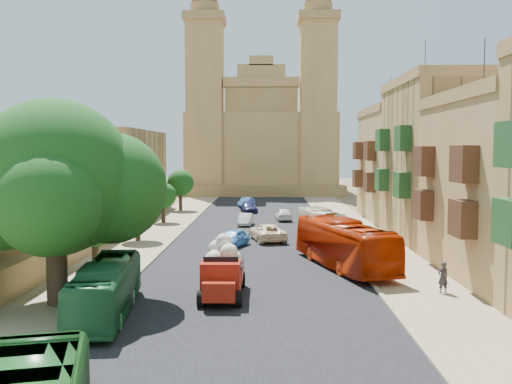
{
  "coord_description": "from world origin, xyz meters",
  "views": [
    {
      "loc": [
        0.94,
        -23.78,
        7.69
      ],
      "look_at": [
        0.0,
        26.0,
        4.0
      ],
      "focal_mm": 40.0,
      "sensor_mm": 36.0,
      "label": 1
    }
  ],
  "objects_px": {
    "olive_pickup": "(328,234)",
    "car_white_a": "(245,220)",
    "street_tree_d": "(180,183)",
    "pedestrian_c": "(353,238)",
    "car_blue_b": "(246,202)",
    "bus_red_east": "(344,244)",
    "pedestrian_a": "(443,277)",
    "ficus_tree": "(57,183)",
    "street_tree_c": "(163,196)",
    "red_truck": "(223,270)",
    "bus_cream_east": "(321,223)",
    "car_white_b": "(283,214)",
    "church": "(262,140)",
    "street_tree_a": "(95,226)",
    "car_dkblue": "(249,207)",
    "bus_green_north": "(106,289)",
    "car_blue_a": "(233,238)",
    "street_tree_b": "(137,199)",
    "car_cream": "(267,232)"
  },
  "relations": [
    {
      "from": "car_blue_b",
      "to": "pedestrian_c",
      "type": "bearing_deg",
      "value": -58.01
    },
    {
      "from": "street_tree_d",
      "to": "pedestrian_c",
      "type": "distance_m",
      "value": 33.38
    },
    {
      "from": "olive_pickup",
      "to": "pedestrian_a",
      "type": "relative_size",
      "value": 3.07
    },
    {
      "from": "church",
      "to": "street_tree_a",
      "type": "distance_m",
      "value": 67.69
    },
    {
      "from": "red_truck",
      "to": "bus_cream_east",
      "type": "distance_m",
      "value": 22.4
    },
    {
      "from": "street_tree_b",
      "to": "car_cream",
      "type": "height_order",
      "value": "street_tree_b"
    },
    {
      "from": "car_blue_a",
      "to": "pedestrian_c",
      "type": "xyz_separation_m",
      "value": [
        9.3,
        -1.13,
        0.24
      ]
    },
    {
      "from": "car_white_b",
      "to": "street_tree_a",
      "type": "bearing_deg",
      "value": 58.79
    },
    {
      "from": "car_dkblue",
      "to": "car_white_b",
      "type": "height_order",
      "value": "car_white_b"
    },
    {
      "from": "church",
      "to": "bus_green_north",
      "type": "bearing_deg",
      "value": -94.85
    },
    {
      "from": "street_tree_c",
      "to": "car_dkblue",
      "type": "xyz_separation_m",
      "value": [
        8.73,
        9.99,
        -2.21
      ]
    },
    {
      "from": "bus_red_east",
      "to": "pedestrian_c",
      "type": "bearing_deg",
      "value": -119.64
    },
    {
      "from": "bus_red_east",
      "to": "pedestrian_a",
      "type": "height_order",
      "value": "bus_red_east"
    },
    {
      "from": "street_tree_a",
      "to": "bus_green_north",
      "type": "distance_m",
      "value": 10.68
    },
    {
      "from": "red_truck",
      "to": "bus_red_east",
      "type": "xyz_separation_m",
      "value": [
        7.32,
        7.34,
        0.14
      ]
    },
    {
      "from": "church",
      "to": "pedestrian_c",
      "type": "relative_size",
      "value": 19.26
    },
    {
      "from": "street_tree_c",
      "to": "ficus_tree",
      "type": "bearing_deg",
      "value": -88.94
    },
    {
      "from": "red_truck",
      "to": "pedestrian_a",
      "type": "relative_size",
      "value": 3.25
    },
    {
      "from": "car_blue_a",
      "to": "car_white_a",
      "type": "relative_size",
      "value": 1.14
    },
    {
      "from": "street_tree_c",
      "to": "olive_pickup",
      "type": "height_order",
      "value": "street_tree_c"
    },
    {
      "from": "car_white_a",
      "to": "car_white_b",
      "type": "distance_m",
      "value": 5.74
    },
    {
      "from": "street_tree_d",
      "to": "pedestrian_a",
      "type": "relative_size",
      "value": 3.07
    },
    {
      "from": "street_tree_c",
      "to": "pedestrian_c",
      "type": "xyz_separation_m",
      "value": [
        17.55,
        -16.27,
        -1.88
      ]
    },
    {
      "from": "car_dkblue",
      "to": "pedestrian_c",
      "type": "bearing_deg",
      "value": -82.7
    },
    {
      "from": "red_truck",
      "to": "ficus_tree",
      "type": "bearing_deg",
      "value": -168.63
    },
    {
      "from": "ficus_tree",
      "to": "street_tree_a",
      "type": "height_order",
      "value": "ficus_tree"
    },
    {
      "from": "car_white_b",
      "to": "olive_pickup",
      "type": "bearing_deg",
      "value": 95.38
    },
    {
      "from": "street_tree_a",
      "to": "street_tree_b",
      "type": "height_order",
      "value": "street_tree_b"
    },
    {
      "from": "street_tree_a",
      "to": "bus_red_east",
      "type": "xyz_separation_m",
      "value": [
        15.96,
        0.96,
        -1.32
      ]
    },
    {
      "from": "bus_green_north",
      "to": "car_white_a",
      "type": "relative_size",
      "value": 2.48
    },
    {
      "from": "street_tree_d",
      "to": "street_tree_c",
      "type": "bearing_deg",
      "value": -90.0
    },
    {
      "from": "ficus_tree",
      "to": "car_blue_a",
      "type": "height_order",
      "value": "ficus_tree"
    },
    {
      "from": "ficus_tree",
      "to": "car_dkblue",
      "type": "xyz_separation_m",
      "value": [
        8.14,
        41.99,
        -5.44
      ]
    },
    {
      "from": "car_blue_b",
      "to": "pedestrian_c",
      "type": "height_order",
      "value": "pedestrian_c"
    },
    {
      "from": "olive_pickup",
      "to": "car_white_a",
      "type": "xyz_separation_m",
      "value": [
        -7.07,
        12.63,
        -0.37
      ]
    },
    {
      "from": "bus_green_north",
      "to": "pedestrian_a",
      "type": "height_order",
      "value": "bus_green_north"
    },
    {
      "from": "olive_pickup",
      "to": "car_white_a",
      "type": "distance_m",
      "value": 14.48
    },
    {
      "from": "street_tree_c",
      "to": "bus_cream_east",
      "type": "xyz_separation_m",
      "value": [
        15.83,
        -9.17,
        -1.62
      ]
    },
    {
      "from": "ficus_tree",
      "to": "car_blue_a",
      "type": "relative_size",
      "value": 2.48
    },
    {
      "from": "red_truck",
      "to": "bus_green_north",
      "type": "distance_m",
      "value": 6.26
    },
    {
      "from": "ficus_tree",
      "to": "street_tree_c",
      "type": "distance_m",
      "value": 32.16
    },
    {
      "from": "olive_pickup",
      "to": "car_white_a",
      "type": "bearing_deg",
      "value": 119.24
    },
    {
      "from": "street_tree_b",
      "to": "street_tree_a",
      "type": "bearing_deg",
      "value": -90.0
    },
    {
      "from": "bus_green_north",
      "to": "car_cream",
      "type": "height_order",
      "value": "bus_green_north"
    },
    {
      "from": "street_tree_c",
      "to": "car_white_a",
      "type": "bearing_deg",
      "value": -13.74
    },
    {
      "from": "street_tree_a",
      "to": "pedestrian_c",
      "type": "bearing_deg",
      "value": 23.76
    },
    {
      "from": "car_blue_a",
      "to": "pedestrian_a",
      "type": "distance_m",
      "value": 18.78
    },
    {
      "from": "ficus_tree",
      "to": "street_tree_c",
      "type": "height_order",
      "value": "ficus_tree"
    },
    {
      "from": "church",
      "to": "olive_pickup",
      "type": "distance_m",
      "value": 58.32
    },
    {
      "from": "red_truck",
      "to": "street_tree_b",
      "type": "bearing_deg",
      "value": 115.17
    }
  ]
}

